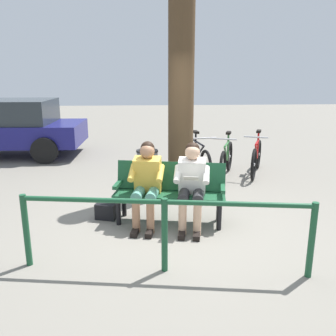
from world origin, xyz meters
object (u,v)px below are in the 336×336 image
Objects in this scene: bicycle_green at (256,158)px; bicycle_blue at (226,160)px; litter_bin at (147,172)px; tree_trunk at (181,81)px; bench at (170,188)px; person_companion at (147,180)px; handbag at (106,212)px; person_reading at (192,182)px; bicycle_red at (198,159)px; parked_car at (3,127)px.

bicycle_green and bicycle_blue have the same top height.
bicycle_blue is (-1.67, -1.03, -0.05)m from litter_bin.
tree_trunk reaches higher than bicycle_blue.
bench is at bearing 78.66° from tree_trunk.
litter_bin is at bearing -80.32° from person_companion.
handbag is 1.33m from litter_bin.
litter_bin is (0.62, 0.29, -1.59)m from tree_trunk.
person_companion reaches higher than litter_bin.
bicycle_red is at bearing -89.71° from person_reading.
person_reading is 2.19m from tree_trunk.
handbag is 0.18× the size of bicycle_red.
bicycle_blue is 0.60m from bicycle_red.
litter_bin is at bearing 139.11° from parked_car.
person_companion is 1.36m from litter_bin.
bench is 0.39m from person_companion.
person_reading is 1.00× the size of person_companion.
tree_trunk is (-0.02, -1.74, 1.34)m from person_reading.
bicycle_red is (-0.77, -2.40, -0.15)m from bench.
litter_bin is 0.49× the size of bicycle_red.
person_reading is 1.47× the size of litter_bin.
parked_car is at bearing -41.25° from person_companion.
parked_car is (6.09, -2.21, 0.41)m from bicycle_green.
bicycle_green is (-1.74, -0.90, -1.64)m from tree_trunk.
tree_trunk reaches higher than person_companion.
person_reading is 4.00× the size of handbag.
person_companion is 0.28× the size of parked_car.
tree_trunk reaches higher than person_reading.
tree_trunk reaches higher than bicycle_red.
person_reading is at bearing -19.82° from bicycle_red.
person_reading reaches higher than bicycle_red.
handbag is (0.96, -0.10, -0.39)m from bench.
tree_trunk reaches higher than parked_car.
person_companion is at bearing -0.05° from person_reading.
tree_trunk reaches higher than bicycle_green.
litter_bin is 1.96m from bicycle_blue.
litter_bin is 1.60m from bicycle_red.
litter_bin reaches higher than handbag.
bicycle_blue is (0.70, 0.16, 0.00)m from bicycle_green.
person_reading reaches higher than bench.
bench is at bearing -27.18° from bicycle_red.
person_companion reaches higher than bicycle_green.
litter_bin is 0.51× the size of bicycle_blue.
bicycle_red is at bearing -97.06° from bench.
tree_trunk is at bearing -39.72° from bicycle_green.
bench is 1.27m from litter_bin.
tree_trunk is at bearing 145.91° from parked_car.
bicycle_green reaches higher than bench.
bench is 6.16m from parked_car.
litter_bin is at bearing -37.79° from bicycle_blue.
bicycle_blue is 0.38× the size of parked_car.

